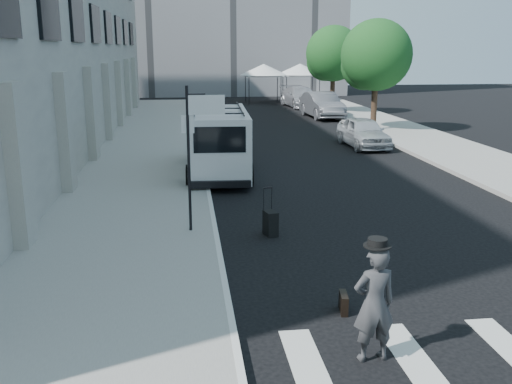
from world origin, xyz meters
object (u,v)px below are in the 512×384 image
object	(u,v)px
parked_car_a	(363,132)
parked_car_b	(322,105)
briefcase	(343,303)
cargo_van	(218,141)
parked_car_c	(300,97)
suitcase	(270,223)
businessman	(374,304)

from	to	relation	value
parked_car_a	parked_car_b	world-z (taller)	parked_car_b
briefcase	parked_car_b	distance (m)	28.78
cargo_van	parked_car_c	distance (m)	24.96
briefcase	suitcase	world-z (taller)	suitcase
parked_car_c	cargo_van	bearing A→B (deg)	-114.62
businessman	parked_car_b	world-z (taller)	businessman
suitcase	parked_car_c	bearing A→B (deg)	62.98
briefcase	suitcase	bearing A→B (deg)	106.88
parked_car_a	briefcase	bearing A→B (deg)	-110.42
cargo_van	parked_car_a	distance (m)	8.68
briefcase	parked_car_c	distance (m)	35.82
suitcase	parked_car_c	size ratio (longest dim) A/B	0.22
businessman	suitcase	world-z (taller)	businessman
cargo_van	parked_car_c	xyz separation A→B (m)	(7.83, 23.69, -0.42)
briefcase	parked_car_b	xyz separation A→B (m)	(6.33, 28.06, 0.67)
cargo_van	parked_car_b	distance (m)	18.27
suitcase	cargo_van	size ratio (longest dim) A/B	0.19
cargo_van	parked_car_b	world-z (taller)	cargo_van
parked_car_c	parked_car_a	bearing A→B (deg)	-98.76
suitcase	parked_car_b	distance (m)	24.75
cargo_van	businessman	bearing A→B (deg)	-81.23
businessman	parked_car_b	size ratio (longest dim) A/B	0.35
parked_car_b	parked_car_c	world-z (taller)	parked_car_b
parked_car_c	businessman	bearing A→B (deg)	-106.12
businessman	briefcase	distance (m)	1.73
briefcase	parked_car_a	bearing A→B (deg)	79.91
cargo_van	parked_car_b	xyz separation A→B (m)	(7.82, 16.51, -0.37)
parked_car_b	cargo_van	bearing A→B (deg)	-119.39
cargo_van	parked_car_a	world-z (taller)	cargo_van
suitcase	parked_car_a	bearing A→B (deg)	48.96
briefcase	parked_car_a	xyz separation A→B (m)	(5.56, 16.61, 0.52)
parked_car_a	suitcase	bearing A→B (deg)	-118.70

